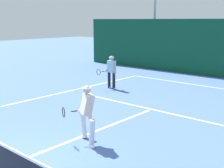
% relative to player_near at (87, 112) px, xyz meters
% --- Properties ---
extents(court_line_baseline_far, '(9.32, 0.10, 0.01)m').
position_rel_player_near_xyz_m(court_line_baseline_far, '(-0.40, 9.01, -0.88)').
color(court_line_baseline_far, white).
rests_on(court_line_baseline_far, ground_plane).
extents(court_line_service, '(7.60, 0.10, 0.01)m').
position_rel_player_near_xyz_m(court_line_service, '(-0.40, 3.80, -0.88)').
color(court_line_service, white).
rests_on(court_line_service, ground_plane).
extents(court_line_centre, '(0.10, 6.40, 0.01)m').
position_rel_player_near_xyz_m(court_line_centre, '(-0.40, 0.45, -0.88)').
color(court_line_centre, white).
rests_on(court_line_centre, ground_plane).
extents(player_near, '(1.18, 0.80, 1.60)m').
position_rel_player_near_xyz_m(player_near, '(0.00, 0.00, 0.00)').
color(player_near, silver).
rests_on(player_near, ground_plane).
extents(player_far, '(0.82, 0.84, 1.61)m').
position_rel_player_near_xyz_m(player_far, '(-3.91, 5.47, 0.01)').
color(player_far, black).
rests_on(player_far, ground_plane).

